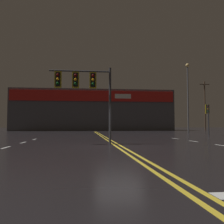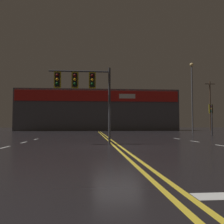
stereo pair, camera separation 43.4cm
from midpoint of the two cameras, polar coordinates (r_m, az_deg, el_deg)
The scene contains 7 objects.
ground_plane at distance 13.24m, azimuth 2.21°, elevation -7.89°, with size 200.00×200.00×0.00m, color black.
road_markings at distance 11.52m, azimuth 9.62°, elevation -8.56°, with size 17.05×60.00×0.01m.
traffic_signal_median at distance 15.26m, azimuth -5.97°, elevation 6.27°, with size 3.73×0.36×4.64m.
traffic_signal_corner_northeast at distance 28.88m, azimuth 22.15°, elevation -0.12°, with size 0.42×0.36×3.36m.
streetlight_near_right at distance 39.94m, azimuth 18.12°, elevation 5.11°, with size 0.56×0.56×10.61m.
building_backdrop at distance 53.63m, azimuth -3.09°, elevation 0.22°, with size 32.49×10.23×8.25m.
utility_pole_row at distance 49.67m, azimuth -2.64°, elevation 1.83°, with size 48.17×0.26×10.26m.
Camera 2 is at (-1.40, -13.12, 1.13)m, focal length 40.00 mm.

